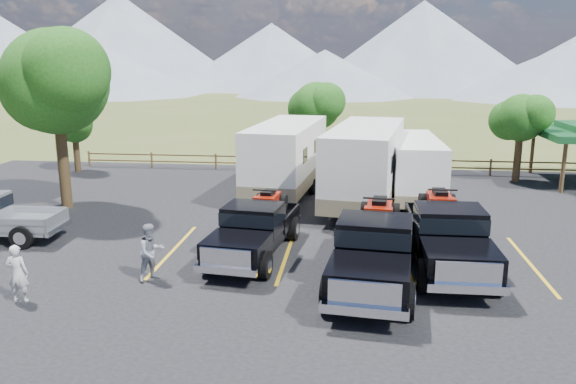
# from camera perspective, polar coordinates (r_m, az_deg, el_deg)

# --- Properties ---
(ground) EXTENTS (320.00, 320.00, 0.00)m
(ground) POSITION_cam_1_polar(r_m,az_deg,el_deg) (15.48, 5.63, -11.78)
(ground) COLOR #435323
(ground) RESTS_ON ground
(asphalt_lot) EXTENTS (44.00, 34.00, 0.04)m
(asphalt_lot) POSITION_cam_1_polar(r_m,az_deg,el_deg) (18.23, 5.81, -7.71)
(asphalt_lot) COLOR black
(asphalt_lot) RESTS_ON ground
(stall_lines) EXTENTS (12.12, 5.50, 0.01)m
(stall_lines) POSITION_cam_1_polar(r_m,az_deg,el_deg) (19.16, 5.86, -6.57)
(stall_lines) COLOR gold
(stall_lines) RESTS_ON asphalt_lot
(tree_big_nw) EXTENTS (5.54, 5.18, 7.84)m
(tree_big_nw) POSITION_cam_1_polar(r_m,az_deg,el_deg) (26.30, -22.59, 10.30)
(tree_big_nw) COLOR #312413
(tree_big_nw) RESTS_ON ground
(tree_ne_a) EXTENTS (3.11, 2.92, 4.76)m
(tree_ne_a) POSITION_cam_1_polar(r_m,az_deg,el_deg) (32.41, 22.57, 6.95)
(tree_ne_a) COLOR #312413
(tree_ne_a) RESTS_ON ground
(tree_north) EXTENTS (3.46, 3.24, 5.25)m
(tree_north) POSITION_cam_1_polar(r_m,az_deg,el_deg) (33.21, 2.88, 8.70)
(tree_north) COLOR #312413
(tree_north) RESTS_ON ground
(tree_nw_small) EXTENTS (2.59, 2.43, 3.85)m
(tree_nw_small) POSITION_cam_1_polar(r_m,az_deg,el_deg) (35.17, -20.92, 6.38)
(tree_nw_small) COLOR #312413
(tree_nw_small) RESTS_ON ground
(rail_fence) EXTENTS (36.12, 0.12, 1.00)m
(rail_fence) POSITION_cam_1_polar(r_m,az_deg,el_deg) (33.11, 9.74, 2.87)
(rail_fence) COLOR brown
(rail_fence) RESTS_ON ground
(mountain_range) EXTENTS (209.00, 71.00, 20.00)m
(mountain_range) POSITION_cam_1_polar(r_m,az_deg,el_deg) (120.24, 2.97, 14.07)
(mountain_range) COLOR slate
(mountain_range) RESTS_ON ground
(rig_left) EXTENTS (2.67, 6.18, 2.00)m
(rig_left) POSITION_cam_1_polar(r_m,az_deg,el_deg) (19.08, -3.34, -3.57)
(rig_left) COLOR black
(rig_left) RESTS_ON asphalt_lot
(rig_center) EXTENTS (2.95, 6.99, 2.27)m
(rig_center) POSITION_cam_1_polar(r_m,az_deg,el_deg) (16.90, 8.78, -5.52)
(rig_center) COLOR black
(rig_center) RESTS_ON asphalt_lot
(rig_right) EXTENTS (2.41, 6.70, 2.23)m
(rig_right) POSITION_cam_1_polar(r_m,az_deg,el_deg) (18.72, 15.86, -4.06)
(rig_right) COLOR black
(rig_right) RESTS_ON asphalt_lot
(trailer_left) EXTENTS (3.43, 10.10, 3.49)m
(trailer_left) POSITION_cam_1_polar(r_m,az_deg,el_deg) (27.28, -0.14, 3.51)
(trailer_left) COLOR white
(trailer_left) RESTS_ON asphalt_lot
(trailer_center) EXTENTS (3.93, 10.50, 3.63)m
(trailer_center) POSITION_cam_1_polar(r_m,az_deg,el_deg) (25.20, 7.85, 2.71)
(trailer_center) COLOR white
(trailer_center) RESTS_ON asphalt_lot
(trailer_right) EXTENTS (2.31, 8.48, 2.95)m
(trailer_right) POSITION_cam_1_polar(r_m,az_deg,el_deg) (26.66, 12.57, 2.33)
(trailer_right) COLOR white
(trailer_right) RESTS_ON asphalt_lot
(person_a) EXTENTS (0.63, 0.44, 1.64)m
(person_a) POSITION_cam_1_polar(r_m,az_deg,el_deg) (17.13, -25.79, -7.46)
(person_a) COLOR silver
(person_a) RESTS_ON asphalt_lot
(person_b) EXTENTS (1.07, 1.08, 1.76)m
(person_b) POSITION_cam_1_polar(r_m,az_deg,el_deg) (17.39, -13.72, -5.95)
(person_b) COLOR gray
(person_b) RESTS_ON asphalt_lot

